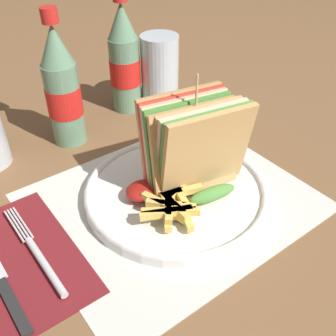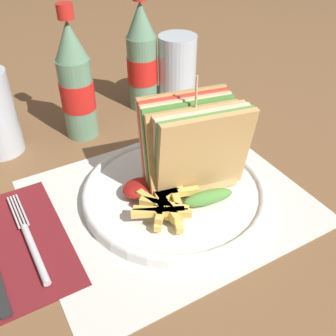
# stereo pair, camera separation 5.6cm
# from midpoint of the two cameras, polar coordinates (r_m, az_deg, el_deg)

# --- Properties ---
(ground_plane) EXTENTS (4.00, 4.00, 0.00)m
(ground_plane) POSITION_cam_midpoint_polar(r_m,az_deg,el_deg) (0.57, 0.23, -4.37)
(ground_plane) COLOR brown
(placemat) EXTENTS (0.37, 0.31, 0.00)m
(placemat) POSITION_cam_midpoint_polar(r_m,az_deg,el_deg) (0.56, -2.36, -4.88)
(placemat) COLOR silver
(placemat) RESTS_ON ground_plane
(plate_main) EXTENTS (0.26, 0.26, 0.02)m
(plate_main) POSITION_cam_midpoint_polar(r_m,az_deg,el_deg) (0.56, -1.61, -3.50)
(plate_main) COLOR white
(plate_main) RESTS_ON ground_plane
(club_sandwich) EXTENTS (0.14, 0.12, 0.17)m
(club_sandwich) POSITION_cam_midpoint_polar(r_m,az_deg,el_deg) (0.53, 0.86, 3.03)
(club_sandwich) COLOR tan
(club_sandwich) RESTS_ON plate_main
(fries_pile) EXTENTS (0.10, 0.09, 0.02)m
(fries_pile) POSITION_cam_midpoint_polar(r_m,az_deg,el_deg) (0.51, -2.46, -5.37)
(fries_pile) COLOR #E0B756
(fries_pile) RESTS_ON plate_main
(ketchup_blob) EXTENTS (0.05, 0.04, 0.02)m
(ketchup_blob) POSITION_cam_midpoint_polar(r_m,az_deg,el_deg) (0.54, -6.67, -3.34)
(ketchup_blob) COLOR maroon
(ketchup_blob) RESTS_ON plate_main
(napkin) EXTENTS (0.14, 0.21, 0.00)m
(napkin) POSITION_cam_midpoint_polar(r_m,az_deg,el_deg) (0.53, -24.18, -12.34)
(napkin) COLOR maroon
(napkin) RESTS_ON ground_plane
(fork) EXTENTS (0.02, 0.17, 0.01)m
(fork) POSITION_cam_midpoint_polar(r_m,az_deg,el_deg) (0.52, -21.23, -12.02)
(fork) COLOR silver
(fork) RESTS_ON napkin
(coke_bottle_near) EXTENTS (0.06, 0.06, 0.22)m
(coke_bottle_near) POSITION_cam_midpoint_polar(r_m,az_deg,el_deg) (0.67, -17.44, 10.75)
(coke_bottle_near) COLOR slate
(coke_bottle_near) RESTS_ON ground_plane
(coke_bottle_far) EXTENTS (0.06, 0.06, 0.22)m
(coke_bottle_far) POSITION_cam_midpoint_polar(r_m,az_deg,el_deg) (0.76, -8.52, 15.02)
(coke_bottle_far) COLOR slate
(coke_bottle_far) RESTS_ON ground_plane
(glass_near) EXTENTS (0.07, 0.07, 0.14)m
(glass_near) POSITION_cam_midpoint_polar(r_m,az_deg,el_deg) (0.78, -3.29, 13.06)
(glass_near) COLOR silver
(glass_near) RESTS_ON ground_plane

